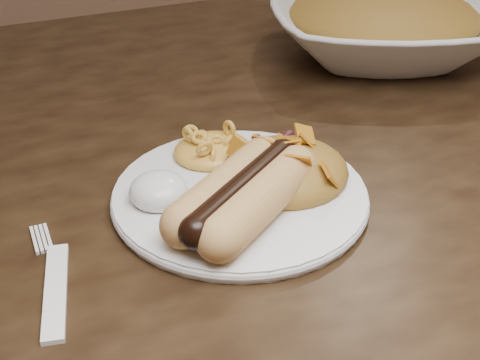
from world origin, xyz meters
name	(u,v)px	position (x,y,z in m)	size (l,w,h in m)	color
table	(237,228)	(0.00, 0.00, 0.66)	(1.60, 0.90, 0.75)	#342414
plate	(240,196)	(-0.03, -0.08, 0.76)	(0.21, 0.21, 0.01)	white
hotdog	(243,193)	(-0.04, -0.11, 0.78)	(0.12, 0.13, 0.04)	tan
mac_and_cheese	(213,141)	(-0.03, -0.02, 0.77)	(0.07, 0.07, 0.03)	gold
sour_cream	(158,184)	(-0.10, -0.07, 0.78)	(0.05, 0.05, 0.03)	white
taco_salad	(285,159)	(0.01, -0.08, 0.78)	(0.11, 0.10, 0.05)	#B7521A
fork	(56,290)	(-0.19, -0.14, 0.75)	(0.02, 0.14, 0.00)	white
serving_bowl	(382,28)	(0.26, 0.15, 0.78)	(0.28, 0.28, 0.07)	white
bowl_filling	(384,16)	(0.26, 0.15, 0.80)	(0.23, 0.23, 0.06)	#B7521A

